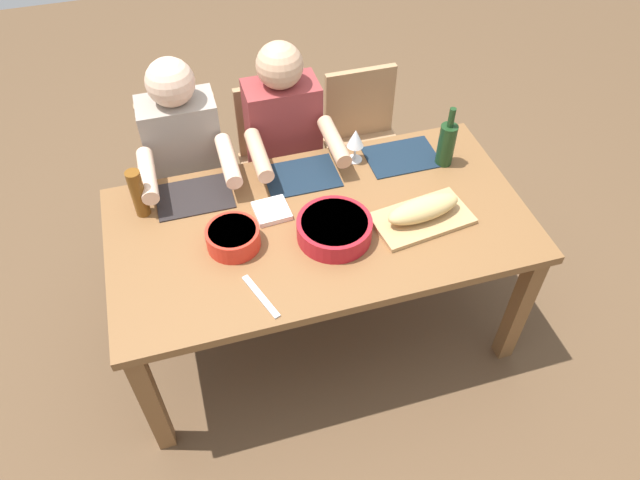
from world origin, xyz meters
TOP-DOWN VIEW (x-y plane):
  - ground_plane at (0.00, 0.00)m, footprint 8.00×8.00m
  - dining_table at (0.00, 0.00)m, footprint 1.72×0.90m
  - chair_near_center at (0.00, -0.77)m, footprint 0.40×0.40m
  - diner_near_center at (0.00, -0.59)m, footprint 0.41×0.53m
  - chair_near_left at (-0.47, -0.77)m, footprint 0.40×0.40m
  - chair_near_right at (0.47, -0.77)m, footprint 0.40×0.40m
  - diner_near_right at (0.47, -0.59)m, footprint 0.41×0.53m
  - serving_bowl_greens at (-0.03, 0.10)m, footprint 0.30×0.30m
  - serving_bowl_salad at (0.36, 0.03)m, footprint 0.21×0.21m
  - cutting_board at (-0.40, 0.11)m, footprint 0.43×0.27m
  - bread_loaf at (-0.40, 0.11)m, footprint 0.33×0.15m
  - wine_bottle at (-0.64, -0.21)m, footprint 0.08×0.08m
  - beer_bottle at (0.69, -0.25)m, footprint 0.06×0.06m
  - wine_glass at (-0.26, -0.33)m, footprint 0.08×0.08m
  - placemat_near_center at (0.00, -0.29)m, footprint 0.32×0.23m
  - placemat_near_left at (-0.47, -0.29)m, footprint 0.32×0.23m
  - placemat_near_right at (0.47, -0.29)m, footprint 0.32×0.23m
  - carving_knife at (0.32, 0.31)m, footprint 0.10×0.22m
  - napkin_stack at (0.18, -0.10)m, footprint 0.15×0.15m

SIDE VIEW (x-z plane):
  - ground_plane at x=0.00m, z-range 0.00..0.00m
  - chair_near_center at x=0.00m, z-range 0.06..0.91m
  - chair_near_left at x=-0.47m, z-range 0.06..0.91m
  - chair_near_right at x=0.47m, z-range 0.06..0.91m
  - dining_table at x=0.00m, z-range 0.28..1.02m
  - diner_near_center at x=0.00m, z-range 0.10..1.30m
  - diner_near_right at x=0.47m, z-range 0.10..1.30m
  - placemat_near_center at x=0.00m, z-range 0.74..0.75m
  - placemat_near_left at x=-0.47m, z-range 0.74..0.75m
  - placemat_near_right at x=0.47m, z-range 0.74..0.75m
  - carving_knife at x=0.32m, z-range 0.74..0.75m
  - cutting_board at x=-0.40m, z-range 0.74..0.76m
  - napkin_stack at x=0.18m, z-range 0.74..0.76m
  - serving_bowl_greens at x=-0.03m, z-range 0.75..0.83m
  - serving_bowl_salad at x=0.36m, z-range 0.75..0.83m
  - bread_loaf at x=-0.40m, z-range 0.76..0.85m
  - wine_bottle at x=-0.64m, z-range 0.70..0.99m
  - beer_bottle at x=0.69m, z-range 0.74..0.96m
  - wine_glass at x=-0.26m, z-range 0.77..0.94m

